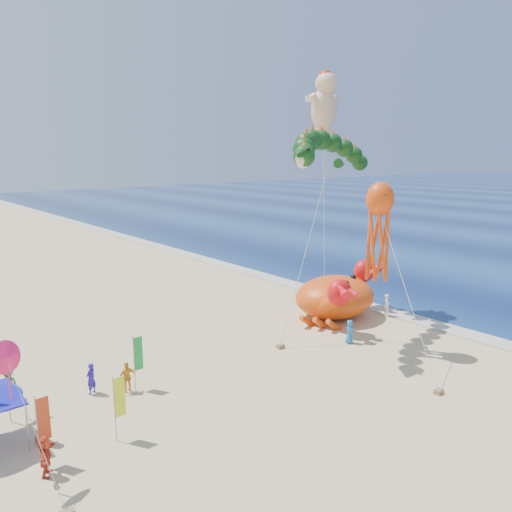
% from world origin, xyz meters
% --- Properties ---
extents(ground, '(320.00, 320.00, 0.00)m').
position_xyz_m(ground, '(0.00, 0.00, 0.00)').
color(ground, '#D1B784').
rests_on(ground, ground).
extents(foam_strip, '(320.00, 320.00, 0.00)m').
position_xyz_m(foam_strip, '(12.00, 0.00, 0.01)').
color(foam_strip, silver).
rests_on(foam_strip, ground).
extents(crab_inflatable, '(9.31, 8.02, 4.08)m').
position_xyz_m(crab_inflatable, '(7.61, 3.54, 1.80)').
color(crab_inflatable, '#DF470B').
rests_on(crab_inflatable, ground).
extents(dragon_kite, '(12.23, 6.89, 14.05)m').
position_xyz_m(dragon_kite, '(4.60, 2.18, 12.69)').
color(dragon_kite, '#0E330E').
rests_on(dragon_kite, ground).
extents(cherub_kite, '(3.96, 4.19, 19.37)m').
position_xyz_m(cherub_kite, '(9.29, 6.90, 16.95)').
color(cherub_kite, '#F3BE94').
rests_on(cherub_kite, ground).
extents(octopus_kite, '(3.98, 7.55, 11.10)m').
position_xyz_m(octopus_kite, '(4.76, -2.29, 8.39)').
color(octopus_kite, '#EA460C').
rests_on(octopus_kite, ground).
extents(feather_flags, '(10.57, 4.08, 3.20)m').
position_xyz_m(feather_flags, '(-15.10, -0.11, 2.01)').
color(feather_flags, gray).
rests_on(feather_flags, ground).
extents(beachgoers, '(31.09, 9.43, 1.85)m').
position_xyz_m(beachgoers, '(-11.56, 1.20, 0.86)').
color(beachgoers, '#267125').
rests_on(beachgoers, ground).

